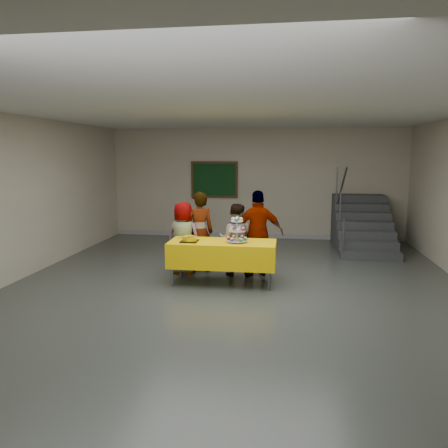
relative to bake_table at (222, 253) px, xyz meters
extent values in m
plane|color=#4C514C|center=(0.26, -0.52, -0.56)|extent=(10.00, 10.00, 0.00)
cube|color=#BAB196|center=(0.26, 4.48, 0.94)|extent=(8.00, 0.04, 3.00)
cube|color=#BAB196|center=(0.26, -5.52, 0.94)|extent=(8.00, 0.04, 3.00)
cube|color=#BAB196|center=(-3.74, -0.52, 0.94)|extent=(0.04, 10.00, 3.00)
cube|color=silver|center=(0.26, -0.52, 2.44)|extent=(8.00, 10.00, 0.04)
cube|color=#999999|center=(0.26, 4.46, -0.50)|extent=(7.90, 0.03, 0.12)
cylinder|color=#595960|center=(-0.84, -0.29, -0.19)|extent=(0.04, 0.04, 0.73)
cylinder|color=#595960|center=(0.84, -0.29, -0.19)|extent=(0.04, 0.04, 0.73)
cylinder|color=#595960|center=(-0.84, 0.29, -0.19)|extent=(0.04, 0.04, 0.73)
cylinder|color=#595960|center=(0.84, 0.29, -0.19)|extent=(0.04, 0.04, 0.73)
cube|color=#595960|center=(0.00, 0.00, 0.18)|extent=(1.80, 0.70, 0.02)
cube|color=yellow|center=(0.00, 0.00, -0.01)|extent=(1.88, 0.78, 0.44)
cylinder|color=silver|center=(0.26, -0.03, 0.22)|extent=(0.18, 0.18, 0.01)
cylinder|color=silver|center=(0.26, -0.03, 0.42)|extent=(0.02, 0.02, 0.42)
cylinder|color=silver|center=(0.26, -0.03, 0.24)|extent=(0.38, 0.38, 0.01)
cylinder|color=silver|center=(0.26, -0.03, 0.41)|extent=(0.30, 0.30, 0.01)
cylinder|color=silver|center=(0.26, -0.03, 0.58)|extent=(0.22, 0.22, 0.01)
cube|color=black|center=(-0.57, -0.10, 0.22)|extent=(0.30, 0.30, 0.02)
cylinder|color=#FFC800|center=(-0.57, -0.10, 0.27)|extent=(0.25, 0.25, 0.07)
ellipsoid|color=#FFC800|center=(-0.57, -0.10, 0.30)|extent=(0.25, 0.25, 0.05)
ellipsoid|color=white|center=(-0.53, -0.14, 0.32)|extent=(0.08, 0.08, 0.02)
cube|color=silver|center=(-0.59, -0.23, 0.32)|extent=(0.30, 0.16, 0.04)
imported|color=slate|center=(-0.85, 0.60, 0.14)|extent=(0.75, 0.55, 1.39)
imported|color=slate|center=(-0.57, 0.74, 0.23)|extent=(0.68, 0.57, 1.58)
imported|color=slate|center=(0.16, 0.59, 0.13)|extent=(0.67, 0.53, 1.38)
imported|color=slate|center=(0.59, 0.67, 0.26)|extent=(1.01, 0.56, 1.62)
cube|color=#424447|center=(2.96, 2.23, -0.47)|extent=(1.30, 0.30, 0.18)
cube|color=#424447|center=(2.96, 2.53, -0.38)|extent=(1.30, 0.30, 0.36)
cube|color=#424447|center=(2.96, 2.83, -0.29)|extent=(1.30, 0.30, 0.54)
cube|color=#424447|center=(2.96, 3.13, -0.20)|extent=(1.30, 0.30, 0.72)
cube|color=#424447|center=(2.96, 3.43, -0.11)|extent=(1.30, 0.30, 0.90)
cube|color=#424447|center=(2.96, 3.73, -0.02)|extent=(1.30, 0.30, 1.08)
cube|color=#424447|center=(2.96, 4.03, 0.07)|extent=(1.30, 0.30, 1.26)
cube|color=#424447|center=(2.96, 4.33, 0.07)|extent=(1.30, 0.30, 1.26)
cylinder|color=#595960|center=(2.36, 2.18, -0.11)|extent=(0.04, 0.04, 0.90)
cylinder|color=#595960|center=(2.36, 2.98, 0.43)|extent=(0.04, 0.04, 0.90)
cylinder|color=#595960|center=(2.36, 3.88, 0.97)|extent=(0.04, 0.04, 0.90)
cylinder|color=#595960|center=(2.36, 3.03, 0.88)|extent=(0.04, 1.85, 1.20)
cube|color=#472B16|center=(-0.88, 4.45, 1.04)|extent=(1.30, 0.04, 1.00)
cube|color=#123917|center=(-0.88, 4.43, 1.04)|extent=(1.18, 0.02, 0.88)
camera|label=1|loc=(1.11, -7.47, 1.73)|focal=35.00mm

